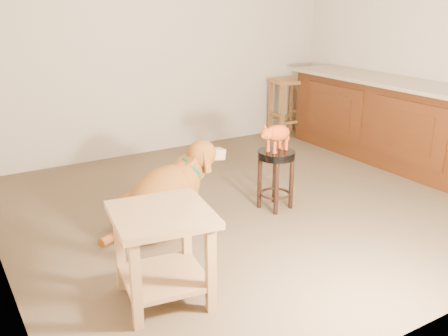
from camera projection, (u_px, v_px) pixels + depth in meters
floor at (262, 201)px, 4.64m from camera, size 4.50×4.00×0.01m
room_shell at (267, 13)px, 4.09m from camera, size 4.54×4.04×2.62m
cabinet_run at (386, 123)px, 5.69m from camera, size 0.70×2.56×0.94m
padded_stool at (276, 168)px, 4.38m from camera, size 0.33×0.33×0.53m
wood_stool at (287, 107)px, 6.67m from camera, size 0.47×0.47×0.77m
side_table at (163, 242)px, 3.02m from camera, size 0.66×0.66×0.60m
golden_retriever at (163, 198)px, 4.00m from camera, size 1.17×0.60×0.74m
tabby_kitten at (276, 134)px, 4.27m from camera, size 0.43×0.23×0.28m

